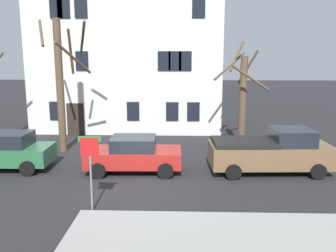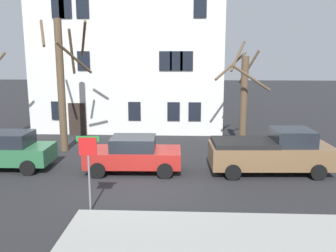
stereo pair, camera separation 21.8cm
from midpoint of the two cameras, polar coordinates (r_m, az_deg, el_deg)
ground_plane at (r=14.98m, az=-4.93°, el=-9.41°), size 120.00×120.00×0.00m
building_main at (r=26.63m, az=-6.36°, el=12.53°), size 13.15×6.54×11.62m
tree_bare_mid at (r=20.38m, az=-16.52°, el=6.77°), size 2.83×3.32×7.05m
tree_bare_far at (r=20.35m, az=11.17°, el=4.36°), size 2.83×2.86×5.94m
car_green_wagon at (r=18.59m, az=-24.80°, el=-3.43°), size 4.54×2.13×1.72m
car_red_sedan at (r=16.63m, az=-5.74°, el=-4.39°), size 4.30×2.22×1.61m
pickup_truck_brown at (r=17.04m, az=15.37°, el=-3.83°), size 5.40×2.43×1.99m
street_sign_pole at (r=12.42m, az=-12.50°, el=-5.08°), size 0.76×0.07×2.61m
bicycle_leaning at (r=21.48m, az=-22.03°, el=-2.80°), size 1.75×0.11×1.03m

